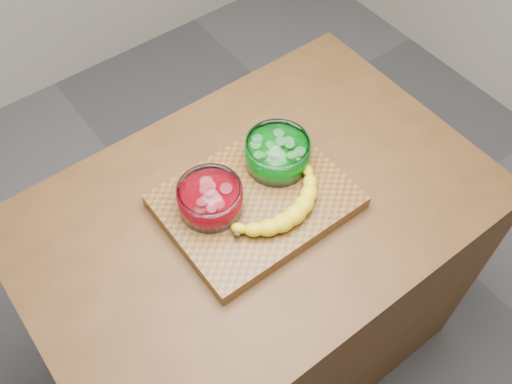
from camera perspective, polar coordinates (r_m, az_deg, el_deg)
ground at (r=2.24m, az=0.00°, el=-14.49°), size 3.50×3.50×0.00m
counter at (r=1.83m, az=0.00°, el=-9.37°), size 1.20×0.80×0.90m
cutting_board at (r=1.43m, az=0.00°, el=-0.94°), size 0.45×0.35×0.04m
bowl_red at (r=1.37m, az=-4.59°, el=-0.66°), size 0.16×0.16×0.07m
bowl_green at (r=1.45m, az=2.15°, el=3.90°), size 0.17×0.17×0.08m
banana at (r=1.37m, az=2.53°, el=-1.35°), size 0.31×0.15×0.04m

